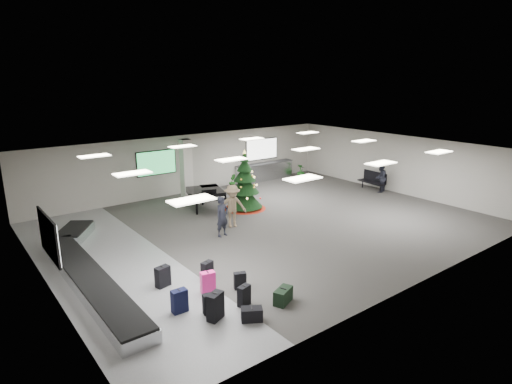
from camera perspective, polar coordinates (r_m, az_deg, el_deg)
ground at (r=18.68m, az=1.94°, el=-4.42°), size 18.00×18.00×0.00m
room_envelope at (r=18.31m, az=-0.25°, el=2.78°), size 18.02×14.02×3.21m
baggage_carousel at (r=15.16m, az=-21.74°, el=-9.53°), size 2.28×9.71×0.43m
service_counter at (r=26.53m, az=1.18°, el=2.77°), size 4.05×0.65×1.08m
suitcase_0 at (r=11.78m, az=-5.45°, el=-14.93°), size 0.55×0.44×0.78m
suitcase_1 at (r=12.38m, az=-1.61°, el=-13.66°), size 0.43×0.31×0.62m
pink_suitcase at (r=13.10m, az=-6.43°, el=-11.89°), size 0.47×0.33×0.68m
suitcase_3 at (r=13.93m, az=-6.52°, el=-10.33°), size 0.44×0.32×0.61m
navy_suitcase at (r=12.25m, az=-10.17°, el=-14.11°), size 0.43×0.26×0.68m
suitcase_5 at (r=12.09m, az=-6.15°, el=-14.59°), size 0.43×0.30×0.60m
green_duffel at (r=12.58m, az=3.64°, el=-13.64°), size 0.73×0.56×0.46m
suitcase_7 at (r=13.28m, az=-2.15°, el=-11.72°), size 0.41×0.32×0.55m
suitcase_8 at (r=13.67m, az=-12.33°, el=-10.96°), size 0.49×0.34×0.68m
black_duffel at (r=11.77m, az=-0.57°, el=-15.99°), size 0.64×0.56×0.39m
christmas_tree at (r=20.68m, az=-1.51°, el=0.44°), size 2.05×2.05×2.92m
grand_piano at (r=20.75m, az=-6.70°, el=-0.14°), size 2.04×2.36×1.14m
bench at (r=25.11m, az=15.33°, el=1.60°), size 0.69×1.69×1.04m
traveler_a at (r=17.22m, az=-4.52°, el=-3.29°), size 0.66×0.49×1.65m
traveler_b at (r=18.22m, az=-3.16°, el=-1.89°), size 1.36×1.06×1.85m
traveler_bench at (r=24.66m, az=16.27°, el=1.85°), size 0.96×0.85×1.65m
potted_plant_left at (r=24.62m, az=-3.20°, el=1.43°), size 0.56×0.58×0.82m
potted_plant_right at (r=27.35m, az=5.99°, el=2.81°), size 0.56×0.56×0.85m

